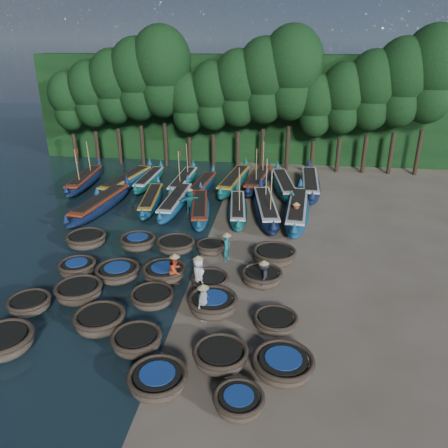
# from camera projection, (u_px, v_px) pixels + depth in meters

# --- Properties ---
(ground) EXTENTS (120.00, 120.00, 0.00)m
(ground) POSITION_uv_depth(u_px,v_px,m) (195.00, 269.00, 23.21)
(ground) COLOR #7D6E5B
(ground) RESTS_ON ground
(foliage_wall) EXTENTS (40.00, 3.00, 10.00)m
(foliage_wall) POSITION_uv_depth(u_px,v_px,m) (241.00, 109.00, 42.70)
(foliage_wall) COLOR black
(foliage_wall) RESTS_ON ground
(coracle_3) EXTENTS (2.59, 2.59, 0.72)m
(coracle_3) POSITION_uv_depth(u_px,v_px,m) (158.00, 380.00, 15.07)
(coracle_3) COLOR brown
(coracle_3) RESTS_ON ground
(coracle_4) EXTENTS (1.74, 1.74, 0.68)m
(coracle_4) POSITION_uv_depth(u_px,v_px,m) (239.00, 402.00, 14.19)
(coracle_4) COLOR brown
(coracle_4) RESTS_ON ground
(coracle_5) EXTENTS (2.69, 2.69, 0.84)m
(coracle_5) POSITION_uv_depth(u_px,v_px,m) (4.00, 342.00, 16.86)
(coracle_5) COLOR brown
(coracle_5) RESTS_ON ground
(coracle_6) EXTENTS (2.21, 2.21, 0.82)m
(coracle_6) POSITION_uv_depth(u_px,v_px,m) (100.00, 320.00, 18.16)
(coracle_6) COLOR brown
(coracle_6) RESTS_ON ground
(coracle_7) EXTENTS (2.11, 2.11, 0.73)m
(coracle_7) POSITION_uv_depth(u_px,v_px,m) (137.00, 341.00, 17.02)
(coracle_7) COLOR brown
(coracle_7) RESTS_ON ground
(coracle_8) EXTENTS (2.45, 2.45, 0.73)m
(coracle_8) POSITION_uv_depth(u_px,v_px,m) (221.00, 356.00, 16.21)
(coracle_8) COLOR brown
(coracle_8) RESTS_ON ground
(coracle_9) EXTENTS (2.81, 2.81, 0.75)m
(coracle_9) POSITION_uv_depth(u_px,v_px,m) (283.00, 365.00, 15.75)
(coracle_9) COLOR brown
(coracle_9) RESTS_ON ground
(coracle_10) EXTENTS (2.30, 2.30, 0.69)m
(coracle_10) POSITION_uv_depth(u_px,v_px,m) (30.00, 304.00, 19.44)
(coracle_10) COLOR brown
(coracle_10) RESTS_ON ground
(coracle_11) EXTENTS (2.22, 2.22, 0.82)m
(coracle_11) POSITION_uv_depth(u_px,v_px,m) (79.00, 291.00, 20.27)
(coracle_11) COLOR brown
(coracle_11) RESTS_ON ground
(coracle_12) EXTENTS (2.16, 2.16, 0.67)m
(coracle_12) POSITION_uv_depth(u_px,v_px,m) (152.00, 297.00, 19.97)
(coracle_12) COLOR brown
(coracle_12) RESTS_ON ground
(coracle_13) EXTENTS (2.52, 2.52, 0.84)m
(coracle_13) POSITION_uv_depth(u_px,v_px,m) (213.00, 304.00, 19.27)
(coracle_13) COLOR brown
(coracle_13) RESTS_ON ground
(coracle_14) EXTENTS (2.31, 2.31, 0.64)m
(coracle_14) POSITION_uv_depth(u_px,v_px,m) (276.00, 321.00, 18.28)
(coracle_14) COLOR brown
(coracle_14) RESTS_ON ground
(coracle_15) EXTENTS (2.02, 2.02, 0.77)m
(coracle_15) POSITION_uv_depth(u_px,v_px,m) (77.00, 268.00, 22.41)
(coracle_15) COLOR brown
(coracle_15) RESTS_ON ground
(coracle_16) EXTENTS (2.24, 2.24, 0.74)m
(coracle_16) POSITION_uv_depth(u_px,v_px,m) (118.00, 272.00, 22.01)
(coracle_16) COLOR brown
(coracle_16) RESTS_ON ground
(coracle_17) EXTENTS (2.24, 2.24, 0.75)m
(coracle_17) POSITION_uv_depth(u_px,v_px,m) (164.00, 272.00, 22.01)
(coracle_17) COLOR brown
(coracle_17) RESTS_ON ground
(coracle_18) EXTENTS (2.10, 2.10, 0.67)m
(coracle_18) POSITION_uv_depth(u_px,v_px,m) (210.00, 281.00, 21.29)
(coracle_18) COLOR brown
(coracle_18) RESTS_ON ground
(coracle_19) EXTENTS (2.07, 2.07, 0.75)m
(coracle_19) POSITION_uv_depth(u_px,v_px,m) (262.00, 277.00, 21.58)
(coracle_19) COLOR brown
(coracle_19) RESTS_ON ground
(coracle_20) EXTENTS (2.38, 2.38, 0.83)m
(coracle_20) POSITION_uv_depth(u_px,v_px,m) (86.00, 240.00, 25.48)
(coracle_20) COLOR brown
(coracle_20) RESTS_ON ground
(coracle_21) EXTENTS (2.44, 2.44, 0.80)m
(coracle_21) POSITION_uv_depth(u_px,v_px,m) (138.00, 242.00, 25.23)
(coracle_21) COLOR brown
(coracle_21) RESTS_ON ground
(coracle_22) EXTENTS (2.25, 2.25, 0.74)m
(coracle_22) POSITION_uv_depth(u_px,v_px,m) (176.00, 245.00, 24.95)
(coracle_22) COLOR brown
(coracle_22) RESTS_ON ground
(coracle_23) EXTENTS (1.81, 1.81, 0.66)m
(coracle_23) POSITION_uv_depth(u_px,v_px,m) (211.00, 247.00, 24.77)
(coracle_23) COLOR brown
(coracle_23) RESTS_ON ground
(coracle_24) EXTENTS (2.79, 2.79, 0.78)m
(coracle_24) POSITION_uv_depth(u_px,v_px,m) (274.00, 255.00, 23.72)
(coracle_24) COLOR brown
(coracle_24) RESTS_ON ground
(long_boat_2) EXTENTS (2.52, 8.70, 1.54)m
(long_boat_2) POSITION_uv_depth(u_px,v_px,m) (101.00, 204.00, 30.64)
(long_boat_2) COLOR #0F1E37
(long_boat_2) RESTS_ON ground
(long_boat_3) EXTENTS (2.24, 7.42, 1.32)m
(long_boat_3) POSITION_uv_depth(u_px,v_px,m) (151.00, 200.00, 31.64)
(long_boat_3) COLOR navy
(long_boat_3) RESTS_ON ground
(long_boat_4) EXTENTS (1.55, 8.23, 1.45)m
(long_boat_4) POSITION_uv_depth(u_px,v_px,m) (175.00, 202.00, 31.19)
(long_boat_4) COLOR navy
(long_boat_4) RESTS_ON ground
(long_boat_5) EXTENTS (2.57, 7.57, 1.35)m
(long_boat_5) POSITION_uv_depth(u_px,v_px,m) (200.00, 209.00, 30.01)
(long_boat_5) COLOR navy
(long_boat_5) RESTS_ON ground
(long_boat_6) EXTENTS (2.11, 7.44, 3.18)m
(long_boat_6) POSITION_uv_depth(u_px,v_px,m) (238.00, 209.00, 29.95)
(long_boat_6) COLOR #0F5752
(long_boat_6) RESTS_ON ground
(long_boat_7) EXTENTS (2.82, 8.76, 3.76)m
(long_boat_7) POSITION_uv_depth(u_px,v_px,m) (266.00, 208.00, 29.87)
(long_boat_7) COLOR #0F1E37
(long_boat_7) RESTS_ON ground
(long_boat_8) EXTENTS (2.20, 9.19, 1.62)m
(long_boat_8) POSITION_uv_depth(u_px,v_px,m) (297.00, 210.00, 29.44)
(long_boat_8) COLOR navy
(long_boat_8) RESTS_ON ground
(long_boat_9) EXTENTS (2.14, 8.24, 3.51)m
(long_boat_9) POSITION_uv_depth(u_px,v_px,m) (85.00, 180.00, 35.99)
(long_boat_9) COLOR #0F1E37
(long_boat_9) RESTS_ON ground
(long_boat_10) EXTENTS (3.00, 8.76, 1.56)m
(long_boat_10) POSITION_uv_depth(u_px,v_px,m) (127.00, 182.00, 35.48)
(long_boat_10) COLOR navy
(long_boat_10) RESTS_ON ground
(long_boat_11) EXTENTS (1.38, 7.35, 1.29)m
(long_boat_11) POSITION_uv_depth(u_px,v_px,m) (149.00, 180.00, 36.31)
(long_boat_11) COLOR #0F5752
(long_boat_11) RESTS_ON ground
(long_boat_12) EXTENTS (1.57, 8.10, 3.44)m
(long_boat_12) POSITION_uv_depth(u_px,v_px,m) (183.00, 182.00, 35.63)
(long_boat_12) COLOR #0F5752
(long_boat_12) RESTS_ON ground
(long_boat_13) EXTENTS (1.85, 7.28, 1.29)m
(long_boat_13) POSITION_uv_depth(u_px,v_px,m) (203.00, 186.00, 34.87)
(long_boat_13) COLOR navy
(long_boat_13) RESTS_ON ground
(long_boat_14) EXTENTS (2.67, 8.81, 1.56)m
(long_boat_14) POSITION_uv_depth(u_px,v_px,m) (234.00, 181.00, 35.62)
(long_boat_14) COLOR #0F5752
(long_boat_14) RESTS_ON ground
(long_boat_15) EXTENTS (2.60, 8.30, 3.56)m
(long_boat_15) POSITION_uv_depth(u_px,v_px,m) (258.00, 180.00, 35.96)
(long_boat_15) COLOR #0F1E37
(long_boat_15) RESTS_ON ground
(long_boat_16) EXTENTS (2.80, 8.50, 1.51)m
(long_boat_16) POSITION_uv_depth(u_px,v_px,m) (284.00, 185.00, 34.66)
(long_boat_16) COLOR #0F5752
(long_boat_16) RESTS_ON ground
(long_boat_17) EXTENTS (1.76, 9.17, 1.61)m
(long_boat_17) POSITION_uv_depth(u_px,v_px,m) (310.00, 184.00, 34.78)
(long_boat_17) COLOR #0F1E37
(long_boat_17) RESTS_ON ground
(fisherman_0) EXTENTS (0.87, 1.03, 2.00)m
(fisherman_0) POSITION_uv_depth(u_px,v_px,m) (198.00, 273.00, 20.84)
(fisherman_0) COLOR silver
(fisherman_0) RESTS_ON ground
(fisherman_1) EXTENTS (0.53, 0.66, 1.77)m
(fisherman_1) POSITION_uv_depth(u_px,v_px,m) (227.00, 246.00, 23.76)
(fisherman_1) COLOR #186668
(fisherman_1) RESTS_ON ground
(fisherman_2) EXTENTS (0.86, 0.97, 1.87)m
(fisherman_2) POSITION_uv_depth(u_px,v_px,m) (175.00, 270.00, 21.29)
(fisherman_2) COLOR red
(fisherman_2) RESTS_ON ground
(fisherman_3) EXTENTS (0.60, 0.99, 1.69)m
(fisherman_3) POSITION_uv_depth(u_px,v_px,m) (263.00, 275.00, 21.01)
(fisherman_3) COLOR black
(fisherman_3) RESTS_ON ground
(fisherman_4) EXTENTS (0.61, 1.04, 1.85)m
(fisherman_4) POSITION_uv_depth(u_px,v_px,m) (203.00, 302.00, 18.69)
(fisherman_4) COLOR silver
(fisherman_4) RESTS_ON ground
(fisherman_5) EXTENTS (1.62, 1.37, 1.95)m
(fisherman_5) POSITION_uv_depth(u_px,v_px,m) (190.00, 201.00, 30.37)
(fisherman_5) COLOR #186668
(fisherman_5) RESTS_ON ground
(fisherman_6) EXTENTS (0.78, 0.87, 1.69)m
(fisherman_6) POSITION_uv_depth(u_px,v_px,m) (296.00, 213.00, 28.40)
(fisherman_6) COLOR red
(fisherman_6) RESTS_ON ground
(tree_0) EXTENTS (3.68, 3.68, 8.68)m
(tree_0) POSITION_uv_depth(u_px,v_px,m) (69.00, 100.00, 41.13)
(tree_0) COLOR black
(tree_0) RESTS_ON ground
(tree_1) EXTENTS (4.09, 4.09, 9.65)m
(tree_1) POSITION_uv_depth(u_px,v_px,m) (91.00, 93.00, 40.58)
(tree_1) COLOR black
(tree_1) RESTS_ON ground
(tree_2) EXTENTS (4.51, 4.51, 10.63)m
(tree_2) POSITION_uv_depth(u_px,v_px,m) (114.00, 86.00, 40.03)
(tree_2) COLOR black
(tree_2) RESTS_ON ground
(tree_3) EXTENTS (4.92, 4.92, 11.60)m
(tree_3) POSITION_uv_depth(u_px,v_px,m) (137.00, 79.00, 39.48)
(tree_3) COLOR black
(tree_3) RESTS_ON ground
(tree_4) EXTENTS (5.34, 5.34, 12.58)m
(tree_4) POSITION_uv_depth(u_px,v_px,m) (162.00, 71.00, 38.93)
(tree_4) COLOR black
(tree_4) RESTS_ON ground
(tree_5) EXTENTS (3.68, 3.68, 8.68)m
(tree_5) POSITION_uv_depth(u_px,v_px,m) (188.00, 102.00, 39.69)
(tree_5) COLOR black
(tree_5) RESTS_ON ground
(tree_6) EXTENTS (4.09, 4.09, 9.65)m
(tree_6) POSITION_uv_depth(u_px,v_px,m) (213.00, 95.00, 39.14)
(tree_6) COLOR black
(tree_6) RESTS_ON ground
(tree_7) EXTENTS (4.51, 4.51, 10.63)m
(tree_7) POSITION_uv_depth(u_px,v_px,m) (238.00, 88.00, 38.59)
(tree_7) COLOR black
(tree_7) RESTS_ON ground
(tree_8) EXTENTS (4.92, 4.92, 11.60)m
(tree_8) POSITION_uv_depth(u_px,v_px,m) (265.00, 80.00, 38.04)
(tree_8) COLOR black
(tree_8) RESTS_ON ground
(tree_9) EXTENTS (5.34, 5.34, 12.58)m
(tree_9) POSITION_uv_depth(u_px,v_px,m) (292.00, 72.00, 37.49)
(tree_9) COLOR black
(tree_9) RESTS_ON ground
(tree_10) EXTENTS (3.68, 3.68, 8.68)m
(tree_10) POSITION_uv_depth(u_px,v_px,m) (316.00, 105.00, 38.26)
(tree_10) COLOR black
(tree_10) RESTS_ON ground
(tree_11) EXTENTS (4.09, 4.09, 9.65)m
(tree_11) POSITION_uv_depth(u_px,v_px,m) (344.00, 97.00, 37.70)
(tree_11) COLOR black
(tree_11) RESTS_ON ground
(tree_12) EXTENTS (4.51, 4.51, 10.63)m
(tree_12) POSITION_uv_depth(u_px,v_px,m) (372.00, 90.00, 37.15)
(tree_12) COLOR black
(tree_12) RESTS_ON ground
(tree_13) EXTENTS (4.92, 4.92, 11.60)m
(tree_13) POSITION_uv_depth(u_px,v_px,m) (402.00, 82.00, 36.60)
(tree_13) COLOR black
(tree_13) RESTS_ON ground
(tree_14) EXTENTS (5.34, 5.34, 12.58)m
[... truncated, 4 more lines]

